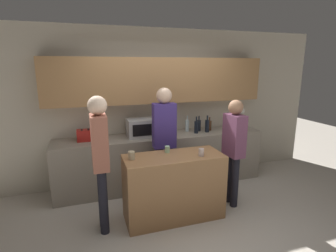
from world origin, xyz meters
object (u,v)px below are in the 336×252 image
Objects in this scene: bottle_1 at (196,127)px; bottle_0 at (187,125)px; bottle_2 at (199,125)px; toaster at (85,135)px; cup_1 at (201,152)px; bottle_3 at (207,126)px; bottle_4 at (209,125)px; potted_plant at (241,118)px; person_center at (100,153)px; cup_0 at (131,155)px; person_left at (164,134)px; cup_2 at (167,149)px; microwave at (143,127)px; person_right at (234,144)px.

bottle_0 is at bearing 120.13° from bottle_1.
toaster is at bearing -179.38° from bottle_2.
bottle_3 is at bearing 60.30° from cup_1.
bottle_4 is 2.41× the size of cup_1.
toaster is 1.97m from bottle_2.
potted_plant reaches higher than bottle_3.
bottle_1 is 1.98m from person_center.
cup_0 is 0.06× the size of person_left.
cup_0 is (-1.65, -1.07, -0.04)m from bottle_4.
person_center is at bearing 174.37° from cup_1.
cup_0 is at bearing 169.72° from cup_1.
toaster is 0.85× the size of bottle_3.
cup_2 is (-1.03, -0.85, -0.07)m from bottle_3.
microwave is at bearing 173.91° from bottle_1.
bottle_0 is 0.21m from bottle_2.
person_left is at bearing 78.83° from cup_2.
person_left is 1.02× the size of person_center.
cup_2 is at bearing 99.60° from person_center.
cup_2 is at bearing -81.88° from microwave.
toaster is at bearing -171.97° from person_center.
person_right is at bearing -97.37° from bottle_4.
potted_plant is 1.79m from person_left.
bottle_0 is at bearing 55.05° from cup_2.
bottle_3 is at bearing 117.37° from person_center.
bottle_2 is 1.02m from person_left.
bottle_4 is at bearing 58.95° from cup_1.
bottle_0 is 0.20m from bottle_1.
potted_plant is 0.87m from bottle_2.
bottle_2 reaches higher than toaster.
cup_2 is (-0.71, -1.01, -0.07)m from bottle_0.
cup_2 is at bearing 81.00° from person_right.
cup_0 is 0.06× the size of person_center.
person_center reaches higher than bottle_0.
bottle_3 is at bearing -173.17° from potted_plant.
person_center is (-2.68, -1.09, -0.06)m from potted_plant.
microwave is 0.32× the size of person_right.
potted_plant is 2.53m from cup_0.
bottle_4 is (1.26, 0.02, -0.06)m from microwave.
bottle_4 reaches higher than toaster.
bottle_0 is at bearing 2.39° from toaster.
bottle_3 is at bearing -133.00° from bottle_4.
person_center is at bearing -170.38° from cup_2.
bottle_0 is 0.36m from bottle_3.
bottle_1 is 2.82× the size of cup_0.
person_right is at bearing 156.06° from person_left.
bottle_4 is at bearing 0.88° from microwave.
bottle_2 is 0.17× the size of person_right.
potted_plant is 3.89× the size of cup_1.
potted_plant is 0.76m from bottle_3.
bottle_1 is at bearing -173.97° from potted_plant.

